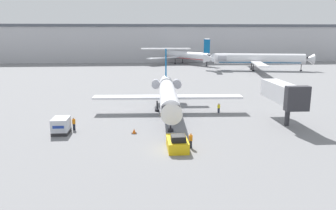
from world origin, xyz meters
TOP-DOWN VIEW (x-y plane):
  - ground_plane at (0.00, 0.00)m, footprint 600.00×600.00m
  - terminal_building at (0.00, 120.00)m, footprint 180.00×16.80m
  - airplane_main at (0.71, 18.38)m, footprint 25.08×27.92m
  - pushback_tug at (0.32, 0.30)m, footprint 2.31×4.22m
  - luggage_cart at (-14.48, 7.60)m, footprint 2.07×2.94m
  - worker_near_tug at (1.91, 0.57)m, footprint 0.40×0.26m
  - worker_by_wing at (9.19, 17.22)m, footprint 0.40×0.24m
  - worker_on_apron at (-13.08, 9.08)m, footprint 0.40×0.25m
  - traffic_cone_left at (-4.77, 6.77)m, footprint 0.71×0.71m
  - airplane_parked_far_left at (13.37, 105.92)m, footprint 29.13×33.78m
  - airplane_parked_far_right at (36.93, 77.87)m, footprint 38.33×39.01m
  - jet_bridge at (17.24, 10.78)m, footprint 3.20×10.80m

SIDE VIEW (x-z plane):
  - ground_plane at x=0.00m, z-range 0.00..0.00m
  - traffic_cone_left at x=-4.77m, z-range -0.02..0.65m
  - pushback_tug at x=0.32m, z-range -0.24..1.71m
  - worker_by_wing at x=9.19m, z-range 0.03..1.67m
  - worker_on_apron at x=-13.08m, z-range 0.05..1.85m
  - worker_near_tug at x=1.91m, z-range 0.05..1.90m
  - luggage_cart at x=-14.48m, z-range 0.00..2.13m
  - airplane_main at x=0.71m, z-range -1.80..8.35m
  - airplane_parked_far_left at x=13.37m, z-range -1.54..8.86m
  - airplane_parked_far_right at x=36.93m, z-range -1.44..9.63m
  - jet_bridge at x=17.24m, z-range 1.35..7.54m
  - terminal_building at x=0.00m, z-range 0.03..16.85m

